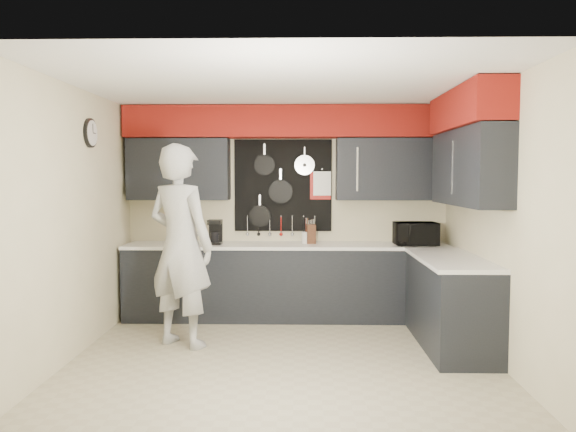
{
  "coord_description": "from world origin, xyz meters",
  "views": [
    {
      "loc": [
        0.16,
        -5.32,
        1.73
      ],
      "look_at": [
        0.04,
        0.5,
        1.33
      ],
      "focal_mm": 35.0,
      "sensor_mm": 36.0,
      "label": 1
    }
  ],
  "objects_px": {
    "person": "(180,246)",
    "microwave": "(416,234)",
    "knife_block": "(311,234)",
    "coffee_maker": "(215,231)",
    "utensil_crock": "(306,237)"
  },
  "relations": [
    {
      "from": "utensil_crock",
      "to": "coffee_maker",
      "type": "xyz_separation_m",
      "value": [
        -1.1,
        -0.11,
        0.08
      ]
    },
    {
      "from": "microwave",
      "to": "person",
      "type": "height_order",
      "value": "person"
    },
    {
      "from": "microwave",
      "to": "person",
      "type": "distance_m",
      "value": 2.8
    },
    {
      "from": "microwave",
      "to": "coffee_maker",
      "type": "height_order",
      "value": "coffee_maker"
    },
    {
      "from": "microwave",
      "to": "utensil_crock",
      "type": "bearing_deg",
      "value": 170.06
    },
    {
      "from": "person",
      "to": "knife_block",
      "type": "bearing_deg",
      "value": -112.1
    },
    {
      "from": "microwave",
      "to": "coffee_maker",
      "type": "bearing_deg",
      "value": 175.77
    },
    {
      "from": "utensil_crock",
      "to": "coffee_maker",
      "type": "relative_size",
      "value": 0.48
    },
    {
      "from": "knife_block",
      "to": "utensil_crock",
      "type": "distance_m",
      "value": 0.08
    },
    {
      "from": "utensil_crock",
      "to": "coffee_maker",
      "type": "height_order",
      "value": "coffee_maker"
    },
    {
      "from": "person",
      "to": "microwave",
      "type": "bearing_deg",
      "value": -131.03
    },
    {
      "from": "knife_block",
      "to": "coffee_maker",
      "type": "bearing_deg",
      "value": 174.99
    },
    {
      "from": "coffee_maker",
      "to": "person",
      "type": "relative_size",
      "value": 0.14
    },
    {
      "from": "microwave",
      "to": "coffee_maker",
      "type": "distance_m",
      "value": 2.4
    },
    {
      "from": "knife_block",
      "to": "coffee_maker",
      "type": "xyz_separation_m",
      "value": [
        -1.16,
        -0.08,
        0.04
      ]
    }
  ]
}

